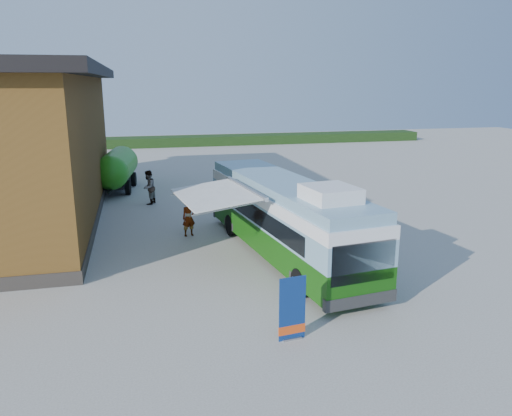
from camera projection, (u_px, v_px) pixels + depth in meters
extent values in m
plane|color=#BCB7AD|center=(266.00, 269.00, 18.51)|extent=(100.00, 100.00, 0.00)
cube|color=brown|center=(11.00, 149.00, 24.72)|extent=(8.00, 20.00, 7.00)
cube|color=black|center=(1.00, 71.00, 23.80)|extent=(9.60, 21.20, 0.50)
cube|color=#332D28|center=(18.00, 212.00, 25.51)|extent=(8.10, 20.10, 0.50)
cube|color=#264419|center=(250.00, 139.00, 56.02)|extent=(40.00, 3.00, 1.00)
cube|color=#1B5E0F|center=(283.00, 235.00, 19.72)|extent=(3.86, 11.61, 1.04)
cube|color=#77A2BA|center=(283.00, 212.00, 19.49)|extent=(3.86, 11.61, 0.85)
cube|color=black|center=(251.00, 212.00, 19.51)|extent=(1.30, 9.42, 0.66)
cube|color=black|center=(305.00, 206.00, 20.33)|extent=(1.30, 9.42, 0.66)
cube|color=white|center=(284.00, 196.00, 19.33)|extent=(3.86, 11.61, 0.43)
cube|color=#77A2BA|center=(284.00, 186.00, 19.23)|extent=(3.70, 11.41, 0.38)
cube|color=white|center=(330.00, 194.00, 15.86)|extent=(1.73, 1.90, 0.47)
cube|color=black|center=(363.00, 263.00, 14.39)|extent=(2.13, 0.34, 1.23)
cube|color=#2D2D2D|center=(360.00, 300.00, 14.73)|extent=(2.43, 0.52, 0.38)
cube|color=#2D2D2D|center=(237.00, 211.00, 24.90)|extent=(2.43, 0.52, 0.38)
cylinder|color=black|center=(301.00, 283.00, 16.00)|extent=(0.41, 0.98, 0.95)
cylinder|color=black|center=(358.00, 274.00, 16.75)|extent=(0.41, 0.98, 0.95)
cylinder|color=black|center=(231.00, 225.00, 22.45)|extent=(0.41, 0.98, 0.95)
cylinder|color=black|center=(275.00, 220.00, 23.19)|extent=(0.41, 0.98, 0.95)
cube|color=white|center=(214.00, 198.00, 18.54)|extent=(2.98, 4.27, 0.31)
cube|color=#A5A8AD|center=(245.00, 191.00, 18.92)|extent=(0.71, 4.26, 0.15)
cylinder|color=#A5A8AD|center=(228.00, 211.00, 17.03)|extent=(2.56, 0.39, 0.32)
cylinder|color=#A5A8AD|center=(202.00, 192.00, 20.09)|extent=(2.56, 0.39, 0.32)
cube|color=navy|center=(292.00, 309.00, 13.21)|extent=(0.76, 0.13, 1.79)
cube|color=#E64B15|center=(292.00, 329.00, 13.36)|extent=(0.78, 0.14, 0.25)
cube|color=#A5A8AD|center=(292.00, 338.00, 13.42)|extent=(0.56, 0.25, 0.05)
cylinder|color=#A5A8AD|center=(292.00, 308.00, 13.23)|extent=(0.03, 0.03, 1.79)
cube|color=tan|center=(262.00, 218.00, 22.48)|extent=(0.90, 1.36, 0.04)
cube|color=tan|center=(251.00, 226.00, 22.26)|extent=(0.65, 1.28, 0.04)
cube|color=tan|center=(272.00, 223.00, 22.85)|extent=(0.65, 1.28, 0.04)
cube|color=black|center=(265.00, 230.00, 22.05)|extent=(0.07, 0.07, 0.78)
cube|color=black|center=(272.00, 228.00, 22.24)|extent=(0.07, 0.07, 0.78)
cube|color=black|center=(252.00, 224.00, 22.91)|extent=(0.07, 0.07, 0.78)
cube|color=black|center=(259.00, 223.00, 23.11)|extent=(0.07, 0.07, 0.78)
imported|color=#999999|center=(189.00, 218.00, 22.28)|extent=(0.70, 0.56, 1.67)
imported|color=#999999|center=(149.00, 187.00, 28.09)|extent=(1.07, 1.16, 1.93)
cylinder|color=#298D19|center=(117.00, 167.00, 31.58)|extent=(2.59, 4.75, 2.04)
sphere|color=#298D19|center=(111.00, 173.00, 29.40)|extent=(2.04, 2.04, 2.04)
sphere|color=#298D19|center=(122.00, 161.00, 33.77)|extent=(2.04, 2.04, 2.04)
cube|color=black|center=(118.00, 181.00, 31.81)|extent=(1.94, 4.89, 0.23)
cube|color=black|center=(110.00, 191.00, 28.98)|extent=(0.30, 1.37, 0.11)
cylinder|color=black|center=(101.00, 188.00, 30.45)|extent=(0.39, 0.94, 0.91)
cylinder|color=black|center=(128.00, 187.00, 30.62)|extent=(0.39, 0.94, 0.91)
cylinder|color=black|center=(109.00, 180.00, 33.07)|extent=(0.39, 0.94, 0.91)
cylinder|color=black|center=(134.00, 179.00, 33.24)|extent=(0.39, 0.94, 0.91)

